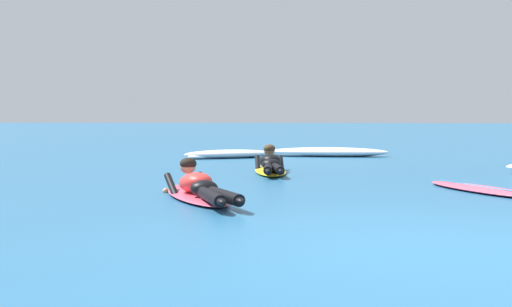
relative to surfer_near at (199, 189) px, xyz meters
name	(u,v)px	position (x,y,z in m)	size (l,w,h in m)	color
ground_plane	(354,160)	(2.41, 7.21, -0.14)	(120.00, 120.00, 0.00)	#235B84
surfer_near	(199,189)	(0.00, 0.00, 0.00)	(1.44, 2.46, 0.54)	#E54C66
surfer_far	(271,165)	(0.68, 3.82, 0.00)	(0.79, 2.61, 0.53)	yellow
drifting_surfboard	(482,189)	(3.73, 1.17, -0.10)	(1.40, 2.18, 0.16)	#E54C66
whitewater_mid_left	(229,154)	(-0.55, 7.67, -0.04)	(2.21, 1.41, 0.20)	white
whitewater_mid_right	(328,152)	(1.85, 8.48, -0.03)	(3.00, 0.80, 0.23)	white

